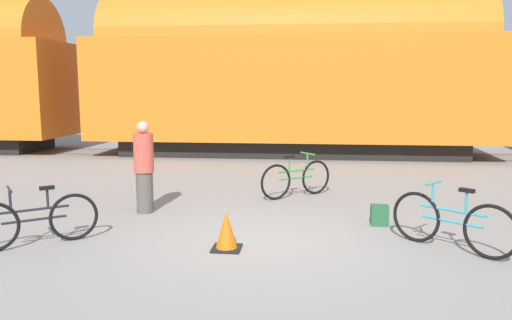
{
  "coord_description": "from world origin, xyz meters",
  "views": [
    {
      "loc": [
        0.67,
        -7.09,
        2.24
      ],
      "look_at": [
        -0.19,
        0.75,
        1.1
      ],
      "focal_mm": 35.0,
      "sensor_mm": 36.0,
      "label": 1
    }
  ],
  "objects": [
    {
      "name": "bicycle_green",
      "position": [
        0.4,
        3.1,
        0.38
      ],
      "size": [
        1.41,
        1.14,
        0.9
      ],
      "color": "black",
      "rests_on": "ground_plane"
    },
    {
      "name": "bicycle_black",
      "position": [
        -3.21,
        -0.59,
        0.37
      ],
      "size": [
        1.43,
        1.13,
        0.88
      ],
      "color": "black",
      "rests_on": "ground_plane"
    },
    {
      "name": "bicycle_teal",
      "position": [
        2.63,
        -0.12,
        0.39
      ],
      "size": [
        1.42,
        1.21,
        0.93
      ],
      "color": "black",
      "rests_on": "ground_plane"
    },
    {
      "name": "rail_near",
      "position": [
        0.0,
        9.01,
        0.01
      ],
      "size": [
        54.58,
        0.07,
        0.01
      ],
      "primitive_type": "cube",
      "color": "#4C4238",
      "rests_on": "ground_plane"
    },
    {
      "name": "rail_far",
      "position": [
        0.0,
        10.45,
        0.01
      ],
      "size": [
        54.58,
        0.07,
        0.01
      ],
      "primitive_type": "cube",
      "color": "#4C4238",
      "rests_on": "ground_plane"
    },
    {
      "name": "freight_train",
      "position": [
        0.0,
        9.73,
        2.78
      ],
      "size": [
        42.58,
        3.18,
        5.36
      ],
      "color": "black",
      "rests_on": "ground_plane"
    },
    {
      "name": "ground_plane",
      "position": [
        0.0,
        0.0,
        0.0
      ],
      "size": [
        80.0,
        80.0,
        0.0
      ],
      "primitive_type": "plane",
      "color": "gray"
    },
    {
      "name": "traffic_cone",
      "position": [
        -0.47,
        -0.44,
        0.25
      ],
      "size": [
        0.4,
        0.4,
        0.55
      ],
      "color": "black",
      "rests_on": "ground_plane"
    },
    {
      "name": "backpack",
      "position": [
        1.82,
        1.06,
        0.17
      ],
      "size": [
        0.28,
        0.2,
        0.34
      ],
      "color": "#235633",
      "rests_on": "ground_plane"
    },
    {
      "name": "person_in_red",
      "position": [
        -2.3,
        1.49,
        0.83
      ],
      "size": [
        0.35,
        0.35,
        1.66
      ],
      "rotation": [
        0.0,
        0.0,
        3.81
      ],
      "color": "#514C47",
      "rests_on": "ground_plane"
    }
  ]
}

